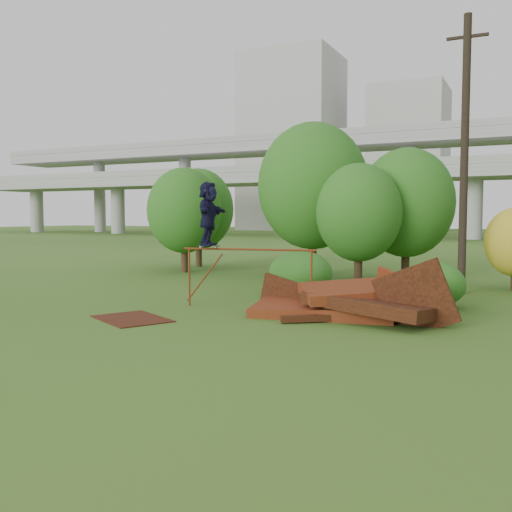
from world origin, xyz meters
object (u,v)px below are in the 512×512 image
at_px(scrap_pile, 348,303).
at_px(utility_pole, 464,154).
at_px(skater, 208,214).
at_px(flat_plate, 132,319).

distance_m(scrap_pile, utility_pole, 8.13).
relative_size(scrap_pile, utility_pole, 0.62).
distance_m(skater, utility_pole, 9.51).
height_order(flat_plate, utility_pole, utility_pole).
xyz_separation_m(skater, utility_pole, (6.70, 6.41, 2.11)).
bearing_deg(scrap_pile, utility_pole, 70.01).
bearing_deg(skater, scrap_pile, -100.17).
bearing_deg(flat_plate, skater, 75.47).
bearing_deg(utility_pole, flat_plate, -128.80).
height_order(scrap_pile, skater, skater).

